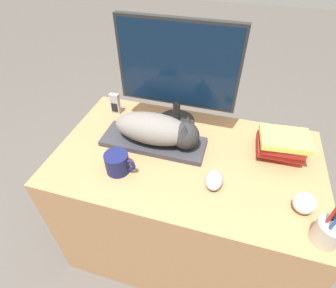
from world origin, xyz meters
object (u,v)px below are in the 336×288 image
object	(u,v)px
baseball	(304,203)
keyboard	(153,142)
pen_cup	(328,231)
cat	(160,130)
monitor	(177,69)
phone	(115,104)
book_stack	(281,144)
computer_mouse	(214,180)
coffee_mug	(118,163)

from	to	relation	value
baseball	keyboard	bearing A→B (deg)	163.23
pen_cup	baseball	xyz separation A→B (m)	(-0.06, 0.10, -0.01)
keyboard	cat	distance (m)	0.08
cat	monitor	bearing A→B (deg)	81.60
baseball	monitor	bearing A→B (deg)	146.61
pen_cup	phone	distance (m)	1.05
keyboard	baseball	distance (m)	0.64
pen_cup	baseball	size ratio (longest dim) A/B	3.01
baseball	phone	world-z (taller)	phone
pen_cup	phone	bearing A→B (deg)	153.58
book_stack	computer_mouse	bearing A→B (deg)	-135.31
cat	book_stack	bearing A→B (deg)	9.56
cat	phone	bearing A→B (deg)	148.80
cat	baseball	world-z (taller)	cat
computer_mouse	pen_cup	bearing A→B (deg)	-19.60
pen_cup	book_stack	bearing A→B (deg)	109.49
keyboard	phone	xyz separation A→B (m)	(-0.27, 0.18, 0.04)
cat	phone	distance (m)	0.35
pen_cup	book_stack	world-z (taller)	pen_cup
coffee_mug	pen_cup	distance (m)	0.76
pen_cup	keyboard	bearing A→B (deg)	156.91
monitor	phone	size ratio (longest dim) A/B	4.87
pen_cup	baseball	bearing A→B (deg)	119.47
coffee_mug	baseball	size ratio (longest dim) A/B	1.67
baseball	phone	xyz separation A→B (m)	(-0.88, 0.36, 0.02)
pen_cup	book_stack	xyz separation A→B (m)	(-0.13, 0.37, 0.01)
monitor	baseball	world-z (taller)	monitor
keyboard	baseball	world-z (taller)	baseball
coffee_mug	baseball	world-z (taller)	coffee_mug
coffee_mug	phone	distance (m)	0.41
coffee_mug	phone	xyz separation A→B (m)	(-0.18, 0.37, 0.01)
baseball	phone	size ratio (longest dim) A/B	0.69
coffee_mug	phone	size ratio (longest dim) A/B	1.16
coffee_mug	cat	bearing A→B (deg)	59.24
computer_mouse	pen_cup	world-z (taller)	pen_cup
phone	monitor	bearing A→B (deg)	0.51
pen_cup	phone	world-z (taller)	pen_cup
monitor	book_stack	bearing A→B (deg)	-11.28
keyboard	coffee_mug	distance (m)	0.21
book_stack	baseball	bearing A→B (deg)	-74.63
cat	coffee_mug	distance (m)	0.23
keyboard	computer_mouse	xyz separation A→B (m)	(0.30, -0.15, 0.01)
computer_mouse	book_stack	bearing A→B (deg)	44.69
cat	computer_mouse	size ratio (longest dim) A/B	3.68
baseball	book_stack	distance (m)	0.28
monitor	phone	bearing A→B (deg)	-179.49
keyboard	monitor	size ratio (longest dim) A/B	0.88
monitor	keyboard	bearing A→B (deg)	-107.50
monitor	coffee_mug	bearing A→B (deg)	-110.69
computer_mouse	phone	xyz separation A→B (m)	(-0.56, 0.33, 0.03)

